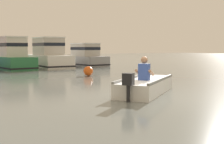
% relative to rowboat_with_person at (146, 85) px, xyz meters
% --- Properties ---
extents(ground_plane, '(120.00, 120.00, 0.00)m').
position_rel_rowboat_with_person_xyz_m(ground_plane, '(-0.19, -0.48, -0.25)').
color(ground_plane, slate).
extents(rowboat_with_person, '(3.29, 2.78, 1.19)m').
position_rel_rowboat_with_person_xyz_m(rowboat_with_person, '(0.00, 0.00, 0.00)').
color(rowboat_with_person, white).
rests_on(rowboat_with_person, ground).
extents(moored_boat_green, '(2.77, 6.04, 2.25)m').
position_rel_rowboat_with_person_xyz_m(moored_boat_green, '(-1.46, 14.02, 0.57)').
color(moored_boat_green, '#287042').
rests_on(moored_boat_green, ground).
extents(moored_boat_white, '(2.25, 6.78, 2.29)m').
position_rel_rowboat_with_person_xyz_m(moored_boat_white, '(1.55, 14.95, 0.59)').
color(moored_boat_white, white).
rests_on(moored_boat_white, ground).
extents(moored_boat_grey, '(2.69, 5.43, 1.87)m').
position_rel_rowboat_with_person_xyz_m(moored_boat_grey, '(4.73, 15.01, 0.44)').
color(moored_boat_grey, gray).
rests_on(moored_boat_grey, ground).
extents(mooring_buoy, '(0.50, 0.50, 0.50)m').
position_rel_rowboat_with_person_xyz_m(mooring_buoy, '(0.97, 6.27, 0.00)').
color(mooring_buoy, '#E55919').
rests_on(mooring_buoy, ground).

